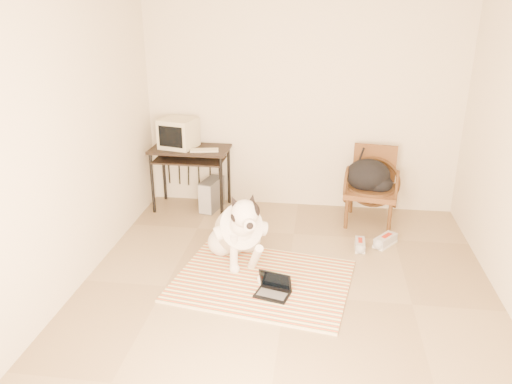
% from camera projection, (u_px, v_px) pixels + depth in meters
% --- Properties ---
extents(floor, '(4.50, 4.50, 0.00)m').
position_uv_depth(floor, '(285.00, 295.00, 4.72)').
color(floor, '#917A58').
rests_on(floor, ground).
extents(wall_back, '(4.50, 0.00, 4.50)m').
position_uv_depth(wall_back, '(301.00, 106.00, 6.30)').
color(wall_back, beige).
rests_on(wall_back, floor).
extents(wall_front, '(4.50, 0.00, 4.50)m').
position_uv_depth(wall_front, '(251.00, 317.00, 2.15)').
color(wall_front, beige).
rests_on(wall_front, floor).
extents(wall_left, '(0.00, 4.50, 4.50)m').
position_uv_depth(wall_left, '(66.00, 150.00, 4.47)').
color(wall_left, beige).
rests_on(wall_left, floor).
extents(rug, '(1.87, 1.55, 0.02)m').
position_uv_depth(rug, '(262.00, 280.00, 4.95)').
color(rug, '#D94F2A').
rests_on(rug, floor).
extents(dog, '(0.72, 1.07, 0.88)m').
position_uv_depth(dog, '(238.00, 231.00, 5.21)').
color(dog, white).
rests_on(dog, rug).
extents(laptop, '(0.36, 0.30, 0.22)m').
position_uv_depth(laptop, '(274.00, 289.00, 4.69)').
color(laptop, black).
rests_on(laptop, rug).
extents(computer_desk, '(1.01, 0.57, 0.83)m').
position_uv_depth(computer_desk, '(190.00, 157.00, 6.41)').
color(computer_desk, black).
rests_on(computer_desk, floor).
extents(crt_monitor, '(0.50, 0.48, 0.37)m').
position_uv_depth(crt_monitor, '(178.00, 133.00, 6.35)').
color(crt_monitor, beige).
rests_on(crt_monitor, computer_desk).
extents(desk_keyboard, '(0.37, 0.20, 0.02)m').
position_uv_depth(desk_keyboard, '(204.00, 150.00, 6.25)').
color(desk_keyboard, beige).
rests_on(desk_keyboard, computer_desk).
extents(pc_tower, '(0.27, 0.46, 0.41)m').
position_uv_depth(pc_tower, '(212.00, 195.00, 6.57)').
color(pc_tower, '#4E4E51').
rests_on(pc_tower, floor).
extents(rattan_chair, '(0.70, 0.68, 0.93)m').
position_uv_depth(rattan_chair, '(372.00, 186.00, 6.13)').
color(rattan_chair, brown).
rests_on(rattan_chair, floor).
extents(backpack, '(0.57, 0.44, 0.39)m').
position_uv_depth(backpack, '(370.00, 177.00, 6.01)').
color(backpack, black).
rests_on(backpack, rattan_chair).
extents(sneaker_left, '(0.12, 0.27, 0.09)m').
position_uv_depth(sneaker_left, '(360.00, 245.00, 5.58)').
color(sneaker_left, silver).
rests_on(sneaker_left, floor).
extents(sneaker_right, '(0.30, 0.34, 0.11)m').
position_uv_depth(sneaker_right, '(385.00, 241.00, 5.66)').
color(sneaker_right, silver).
rests_on(sneaker_right, floor).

